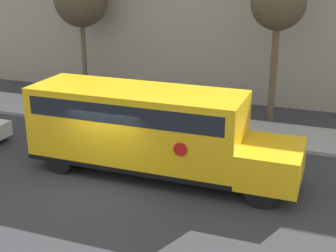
{
  "coord_description": "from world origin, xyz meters",
  "views": [
    {
      "loc": [
        7.01,
        -12.77,
        7.09
      ],
      "look_at": [
        1.59,
        1.73,
        1.67
      ],
      "focal_mm": 50.0,
      "sensor_mm": 36.0,
      "label": 1
    }
  ],
  "objects": [
    {
      "name": "tree_far_sidewalk",
      "position": [
        4.15,
        8.72,
        5.35
      ],
      "size": [
        2.45,
        2.45,
        6.67
      ],
      "color": "brown",
      "rests_on": "ground"
    },
    {
      "name": "building_backdrop",
      "position": [
        0.0,
        13.0,
        5.1
      ],
      "size": [
        32.0,
        4.0,
        10.21
      ],
      "color": "#9E937F",
      "rests_on": "ground"
    },
    {
      "name": "tree_near_sidewalk",
      "position": [
        -6.19,
        9.39,
        5.2
      ],
      "size": [
        2.83,
        2.83,
        6.66
      ],
      "color": "brown",
      "rests_on": "ground"
    },
    {
      "name": "school_bus",
      "position": [
        1.01,
        1.23,
        1.73
      ],
      "size": [
        9.38,
        2.57,
        3.04
      ],
      "color": "yellow",
      "rests_on": "ground"
    },
    {
      "name": "ground_plane",
      "position": [
        0.0,
        0.0,
        0.0
      ],
      "size": [
        60.0,
        60.0,
        0.0
      ],
      "primitive_type": "plane",
      "color": "#333335"
    },
    {
      "name": "sidewalk_strip",
      "position": [
        0.0,
        6.5,
        0.07
      ],
      "size": [
        44.0,
        3.0,
        0.15
      ],
      "color": "#9E9E99",
      "rests_on": "ground"
    }
  ]
}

